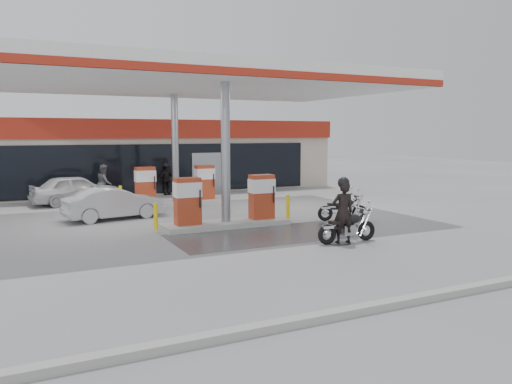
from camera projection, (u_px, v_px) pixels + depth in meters
ground at (250, 237)px, 15.78m from camera, size 90.00×90.00×0.00m
wet_patch at (264, 235)px, 16.00m from camera, size 6.00×3.00×0.00m
drain_cover at (339, 243)px, 14.86m from camera, size 0.70×0.70×0.01m
kerb at (406, 301)px, 9.52m from camera, size 28.00×0.25×0.15m
store_building at (137, 154)px, 29.79m from camera, size 22.00×8.22×4.00m
canopy at (196, 82)px, 19.64m from camera, size 16.00×10.02×5.51m
pump_island_near at (226, 206)px, 17.49m from camera, size 5.14×1.30×1.78m
pump_island_far at (176, 189)px, 22.85m from camera, size 5.14×1.30×1.78m
main_motorcycle at (348, 227)px, 14.95m from camera, size 2.00×0.77×1.03m
biker_main at (343, 212)px, 14.81m from camera, size 0.74×0.55×1.86m
parked_motorcycle at (343, 209)px, 18.72m from camera, size 1.85×0.94×0.98m
sedan_white at (76, 189)px, 23.04m from camera, size 4.23×2.27×1.37m
attendant at (104, 183)px, 24.15m from camera, size 0.80×0.96×1.77m
hatchback_silver at (114, 203)px, 19.02m from camera, size 3.87×1.92×1.22m
biker_walking at (166, 179)px, 26.50m from camera, size 1.04×0.64×1.65m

